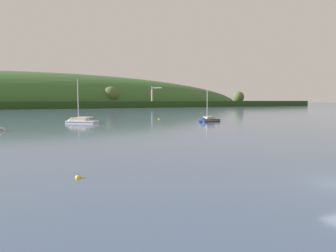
{
  "coord_description": "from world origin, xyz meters",
  "views": [
    {
      "loc": [
        -19.05,
        -12.7,
        5.56
      ],
      "look_at": [
        0.56,
        28.71,
        1.69
      ],
      "focal_mm": 32.76,
      "sensor_mm": 36.0,
      "label": 1
    }
  ],
  "objects_px": {
    "dockside_crane": "(152,98)",
    "sailboat_near_mooring": "(78,122)",
    "mooring_buoy_midchannel": "(78,178)",
    "mooring_buoy_off_fishing_boat": "(159,119)",
    "sailboat_midwater_white": "(207,121)"
  },
  "relations": [
    {
      "from": "sailboat_near_mooring",
      "to": "mooring_buoy_midchannel",
      "type": "distance_m",
      "value": 53.38
    },
    {
      "from": "sailboat_midwater_white",
      "to": "mooring_buoy_off_fishing_boat",
      "type": "distance_m",
      "value": 16.75
    },
    {
      "from": "sailboat_near_mooring",
      "to": "dockside_crane",
      "type": "bearing_deg",
      "value": -78.03
    },
    {
      "from": "sailboat_midwater_white",
      "to": "mooring_buoy_midchannel",
      "type": "bearing_deg",
      "value": 33.83
    },
    {
      "from": "sailboat_near_mooring",
      "to": "sailboat_midwater_white",
      "type": "distance_m",
      "value": 31.95
    },
    {
      "from": "dockside_crane",
      "to": "mooring_buoy_midchannel",
      "type": "relative_size",
      "value": 30.47
    },
    {
      "from": "sailboat_near_mooring",
      "to": "sailboat_midwater_white",
      "type": "xyz_separation_m",
      "value": [
        30.83,
        -8.37,
        -0.03
      ]
    },
    {
      "from": "dockside_crane",
      "to": "mooring_buoy_off_fishing_boat",
      "type": "height_order",
      "value": "dockside_crane"
    },
    {
      "from": "mooring_buoy_midchannel",
      "to": "sailboat_near_mooring",
      "type": "bearing_deg",
      "value": 81.02
    },
    {
      "from": "dockside_crane",
      "to": "sailboat_near_mooring",
      "type": "xyz_separation_m",
      "value": [
        -79.55,
        -146.3,
        -7.15
      ]
    },
    {
      "from": "mooring_buoy_midchannel",
      "to": "dockside_crane",
      "type": "bearing_deg",
      "value": 66.17
    },
    {
      "from": "sailboat_midwater_white",
      "to": "sailboat_near_mooring",
      "type": "bearing_deg",
      "value": -29.92
    },
    {
      "from": "dockside_crane",
      "to": "sailboat_near_mooring",
      "type": "bearing_deg",
      "value": -69.13
    },
    {
      "from": "sailboat_midwater_white",
      "to": "mooring_buoy_midchannel",
      "type": "relative_size",
      "value": 18.7
    },
    {
      "from": "dockside_crane",
      "to": "sailboat_midwater_white",
      "type": "xyz_separation_m",
      "value": [
        -48.72,
        -154.67,
        -7.18
      ]
    }
  ]
}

